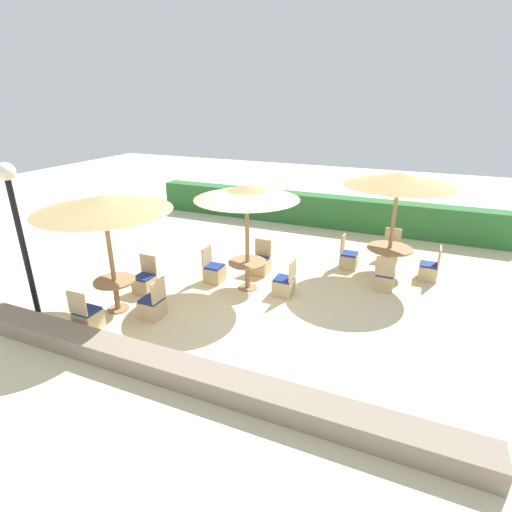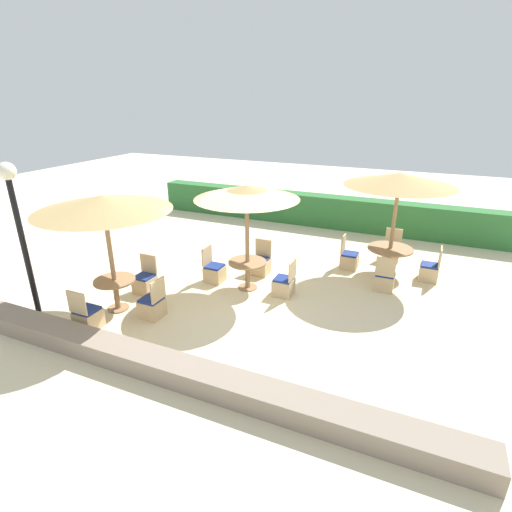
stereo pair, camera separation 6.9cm
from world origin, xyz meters
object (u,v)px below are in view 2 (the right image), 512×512
Objects in this scene: patio_chair_front_left_east at (152,306)px; patio_chair_front_left_south at (87,317)px; parasol_back_right at (400,180)px; patio_chair_back_right_north at (391,252)px; patio_chair_front_left_north at (145,282)px; patio_chair_center_west at (214,272)px; patio_chair_back_right_east at (430,271)px; round_table_center at (248,268)px; patio_chair_back_right_west at (349,259)px; round_table_front_left at (115,287)px; round_table_back_right at (390,253)px; patio_chair_center_north at (261,265)px; parasol_front_left at (103,204)px; lamp_post at (15,210)px; patio_chair_center_east at (284,285)px; patio_chair_back_right_south at (384,280)px.

patio_chair_front_left_east is 1.00× the size of patio_chair_front_left_south.
parasol_back_right is 2.98× the size of patio_chair_back_right_north.
patio_chair_front_left_north is 1.75m from patio_chair_center_west.
patio_chair_back_right_east is 0.98× the size of round_table_center.
patio_chair_back_right_west is (-1.03, -1.05, 0.00)m from patio_chair_back_right_north.
patio_chair_front_left_north is at bearing 87.07° from round_table_front_left.
patio_chair_center_west is (-0.97, 0.02, -0.29)m from round_table_center.
patio_chair_center_north reaches higher than round_table_back_right.
patio_chair_back_right_east is 1.03× the size of round_table_front_left.
parasol_back_right reaches higher than parasol_front_left.
patio_chair_center_north is at bearing -57.71° from patio_chair_back_right_west.
patio_chair_center_east is at bearing 31.70° from lamp_post.
patio_chair_front_left_north is 0.98× the size of round_table_center.
patio_chair_back_right_east is (2.10, 0.04, 0.00)m from patio_chair_back_right_west.
patio_chair_center_west is at bearing 178.97° from round_table_center.
patio_chair_front_left_east and patio_chair_center_north have the same top height.
patio_chair_back_right_south is 1.00× the size of patio_chair_front_left_east.
patio_chair_back_right_south is 5.61m from patio_chair_front_left_east.
parasol_front_left is (-5.39, -4.49, 1.85)m from round_table_back_right.
patio_chair_center_north is (3.79, 3.91, -2.09)m from lamp_post.
parasol_back_right is 2.98× the size of patio_chair_back_right_west.
patio_chair_back_right_west is 1.03× the size of round_table_front_left.
parasol_front_left is at bearing -44.29° from patio_chair_back_right_west.
patio_chair_front_left_north is at bearing -45.37° from patio_chair_center_west.
patio_chair_center_east is (3.23, 2.16, -0.28)m from round_table_front_left.
patio_chair_front_left_east reaches higher than round_table_back_right.
patio_chair_back_right_south is 5.92m from patio_chair_front_left_north.
patio_chair_center_west is (-0.92, -0.93, 0.00)m from patio_chair_center_north.
patio_chair_back_right_north is 3.95m from patio_chair_center_east.
patio_chair_back_right_south is at bearing 107.02° from patio_chair_center_west.
parasol_front_left is 3.66m from round_table_center.
patio_chair_back_right_west is (-1.06, -0.05, -0.34)m from round_table_back_right.
patio_chair_back_right_west is 1.00× the size of patio_chair_front_left_north.
patio_chair_center_east is at bearing -25.72° from patio_chair_back_right_west.
patio_chair_center_east is at bearing -132.79° from parasol_back_right.
lamp_post is 1.18× the size of parasol_front_left.
patio_chair_back_right_south is 1.00× the size of patio_chair_center_east.
parasol_back_right is 2.98× the size of patio_chair_front_left_south.
patio_chair_front_left_north is at bearing -151.34° from round_table_center.
patio_chair_back_right_south is at bearing 22.08° from round_table_center.
patio_chair_center_west is 1.94m from patio_chair_center_east.
parasol_back_right is at bearing 91.67° from patio_chair_back_right_north.
patio_chair_back_right_east is at bearing -161.83° from patio_chair_center_north.
patio_chair_back_right_west is 3.10m from round_table_center.
patio_chair_back_right_south is at bearing 32.35° from parasol_front_left.
patio_chair_back_right_north is 1.00× the size of patio_chair_back_right_west.
round_table_back_right is (0.00, 0.00, -1.96)m from parasol_back_right.
patio_chair_back_right_north is (6.93, 6.30, -2.09)m from lamp_post.
round_table_back_right is 3.19m from patio_chair_center_east.
patio_chair_back_right_north is at bearing 129.27° from patio_chair_center_west.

